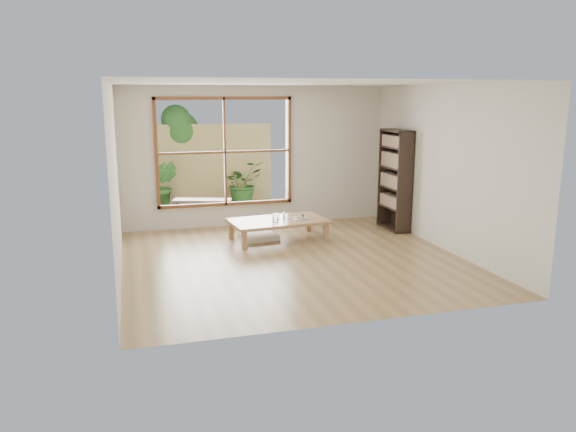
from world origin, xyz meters
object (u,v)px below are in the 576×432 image
(low_table, at_px, (278,222))
(garden_bench, at_px, (202,202))
(bookshelf, at_px, (395,180))
(food_tray, at_px, (300,218))

(low_table, height_order, garden_bench, garden_bench)
(bookshelf, distance_m, food_tray, 1.97)
(bookshelf, bearing_deg, garden_bench, 150.55)
(low_table, relative_size, bookshelf, 0.93)
(low_table, xyz_separation_m, garden_bench, (-1.02, 2.05, 0.02))
(bookshelf, xyz_separation_m, garden_bench, (-3.28, 1.85, -0.58))
(low_table, distance_m, bookshelf, 2.34)
(bookshelf, height_order, food_tray, bookshelf)
(low_table, xyz_separation_m, food_tray, (0.38, -0.04, 0.06))
(low_table, bearing_deg, bookshelf, -1.08)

